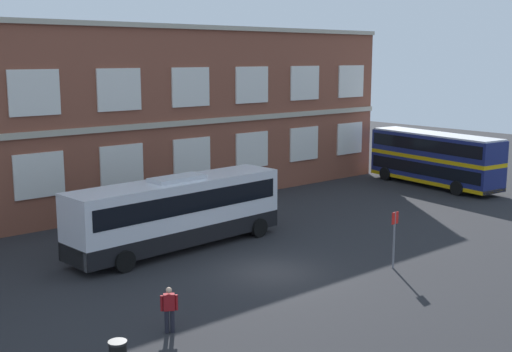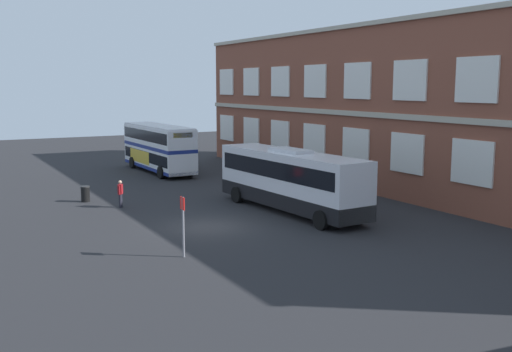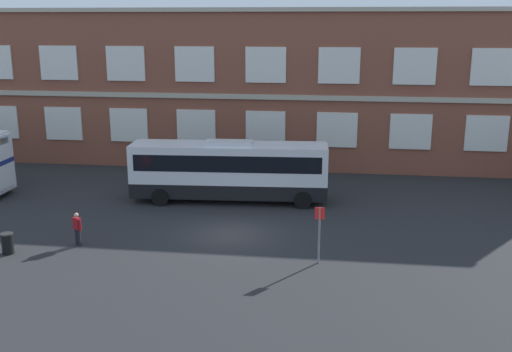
{
  "view_description": "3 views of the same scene",
  "coord_description": "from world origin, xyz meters",
  "px_view_note": "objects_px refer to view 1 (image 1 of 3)",
  "views": [
    {
      "loc": [
        -19.42,
        -21.45,
        9.75
      ],
      "look_at": [
        0.8,
        2.08,
        4.13
      ],
      "focal_mm": 46.2,
      "sensor_mm": 36.0,
      "label": 1
    },
    {
      "loc": [
        28.58,
        -12.74,
        7.53
      ],
      "look_at": [
        0.8,
        2.59,
        2.67
      ],
      "focal_mm": 41.82,
      "sensor_mm": 36.0,
      "label": 2
    },
    {
      "loc": [
        5.28,
        -29.27,
        10.9
      ],
      "look_at": [
        0.72,
        4.77,
        1.97
      ],
      "focal_mm": 42.07,
      "sensor_mm": 36.0,
      "label": 3
    }
  ],
  "objects_px": {
    "double_decker_middle": "(434,158)",
    "bus_stand_flag": "(394,234)",
    "waiting_passenger": "(169,308)",
    "touring_coach": "(178,213)"
  },
  "relations": [
    {
      "from": "waiting_passenger",
      "to": "bus_stand_flag",
      "type": "distance_m",
      "value": 12.02
    },
    {
      "from": "touring_coach",
      "to": "waiting_passenger",
      "type": "distance_m",
      "value": 10.57
    },
    {
      "from": "waiting_passenger",
      "to": "bus_stand_flag",
      "type": "relative_size",
      "value": 0.63
    },
    {
      "from": "touring_coach",
      "to": "double_decker_middle",
      "type": "bearing_deg",
      "value": 2.93
    },
    {
      "from": "double_decker_middle",
      "to": "waiting_passenger",
      "type": "relative_size",
      "value": 6.61
    },
    {
      "from": "double_decker_middle",
      "to": "waiting_passenger",
      "type": "height_order",
      "value": "double_decker_middle"
    },
    {
      "from": "touring_coach",
      "to": "waiting_passenger",
      "type": "bearing_deg",
      "value": -125.79
    },
    {
      "from": "double_decker_middle",
      "to": "waiting_passenger",
      "type": "distance_m",
      "value": 31.97
    },
    {
      "from": "double_decker_middle",
      "to": "bus_stand_flag",
      "type": "distance_m",
      "value": 21.2
    },
    {
      "from": "double_decker_middle",
      "to": "bus_stand_flag",
      "type": "relative_size",
      "value": 4.16
    }
  ]
}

